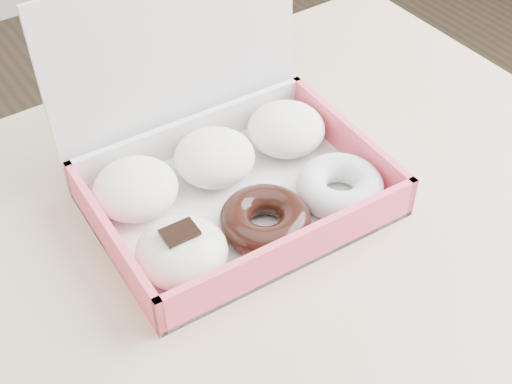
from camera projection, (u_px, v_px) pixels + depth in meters
table at (174, 368)px, 0.74m from camera, size 1.20×0.80×0.75m
donut_box at (227, 173)px, 0.79m from camera, size 0.32×0.27×0.23m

